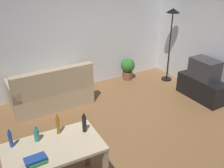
% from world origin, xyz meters
% --- Properties ---
extents(ground_plane, '(5.20, 4.40, 0.02)m').
position_xyz_m(ground_plane, '(0.00, 0.00, -0.01)').
color(ground_plane, brown).
extents(wall_rear, '(5.20, 0.10, 2.70)m').
position_xyz_m(wall_rear, '(0.00, 2.20, 1.35)').
color(wall_rear, silver).
rests_on(wall_rear, ground_plane).
extents(couch, '(1.64, 0.84, 0.92)m').
position_xyz_m(couch, '(-0.75, 1.59, 0.31)').
color(couch, tan).
rests_on(couch, ground_plane).
extents(tv_stand, '(0.44, 1.10, 0.48)m').
position_xyz_m(tv_stand, '(2.25, 0.23, 0.24)').
color(tv_stand, black).
rests_on(tv_stand, ground_plane).
extents(tv, '(0.41, 0.60, 0.44)m').
position_xyz_m(tv, '(2.25, 0.23, 0.70)').
color(tv, '#2D2D33').
rests_on(tv, tv_stand).
extents(torchiere_lamp, '(0.32, 0.32, 1.81)m').
position_xyz_m(torchiere_lamp, '(2.25, 1.37, 1.41)').
color(torchiere_lamp, black).
rests_on(torchiere_lamp, ground_plane).
extents(desk, '(1.23, 0.75, 0.76)m').
position_xyz_m(desk, '(-1.42, -0.68, 0.65)').
color(desk, '#C6B28E').
rests_on(desk, ground_plane).
extents(potted_plant, '(0.36, 0.36, 0.57)m').
position_xyz_m(potted_plant, '(1.38, 1.90, 0.33)').
color(potted_plant, brown).
rests_on(potted_plant, ground_plane).
extents(bottle_blue, '(0.05, 0.05, 0.25)m').
position_xyz_m(bottle_blue, '(-1.86, -0.43, 0.87)').
color(bottle_blue, '#2347A3').
rests_on(bottle_blue, desk).
extents(bottle_tall, '(0.07, 0.07, 0.21)m').
position_xyz_m(bottle_tall, '(-1.56, -0.47, 0.85)').
color(bottle_tall, teal).
rests_on(bottle_tall, desk).
extents(bottle_amber, '(0.05, 0.05, 0.29)m').
position_xyz_m(bottle_amber, '(-1.27, -0.46, 0.89)').
color(bottle_amber, '#9E6019').
rests_on(bottle_amber, desk).
extents(bottle_dark, '(0.06, 0.06, 0.27)m').
position_xyz_m(bottle_dark, '(-0.96, -0.59, 0.88)').
color(bottle_dark, black).
rests_on(bottle_dark, desk).
extents(book_stack, '(0.24, 0.18, 0.06)m').
position_xyz_m(book_stack, '(-1.68, -0.84, 0.79)').
color(book_stack, '#236B33').
rests_on(book_stack, desk).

